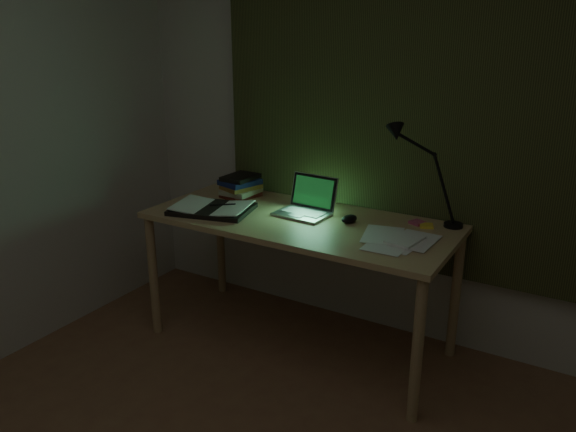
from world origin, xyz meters
name	(u,v)px	position (x,y,z in m)	size (l,w,h in m)	color
wall_back	(404,125)	(0.00, 2.00, 1.25)	(3.50, 0.00, 2.50)	beige
curtain	(404,89)	(0.00, 1.96, 1.45)	(2.20, 0.06, 2.00)	#2F3118
desk	(299,283)	(-0.41, 1.55, 0.38)	(1.69, 0.74, 0.77)	tan
laptop	(302,197)	(-0.42, 1.61, 0.87)	(0.29, 0.32, 0.21)	#ADAEB2
open_textbook	(212,208)	(-0.90, 1.41, 0.79)	(0.44, 0.31, 0.04)	white
book_stack	(241,186)	(-0.92, 1.73, 0.84)	(0.18, 0.22, 0.14)	white
loose_papers	(397,237)	(0.16, 1.52, 0.78)	(0.31, 0.33, 0.02)	white
mouse	(349,219)	(-0.15, 1.63, 0.79)	(0.07, 0.11, 0.04)	black
sticky_yellow	(427,226)	(0.23, 1.77, 0.78)	(0.07, 0.07, 0.01)	yellow
sticky_pink	(417,223)	(0.18, 1.80, 0.78)	(0.07, 0.07, 0.01)	#C74D71
desk_lamp	(458,178)	(0.35, 1.85, 1.03)	(0.35, 0.27, 0.53)	black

